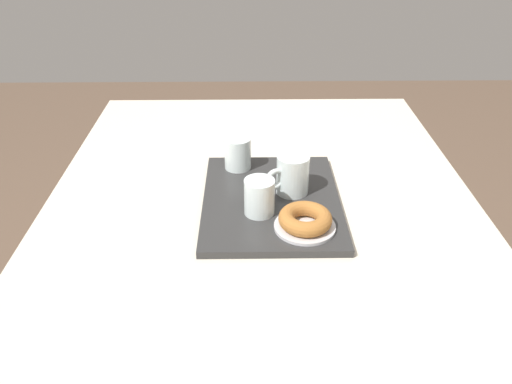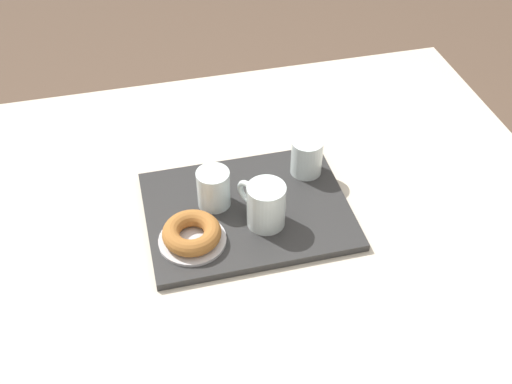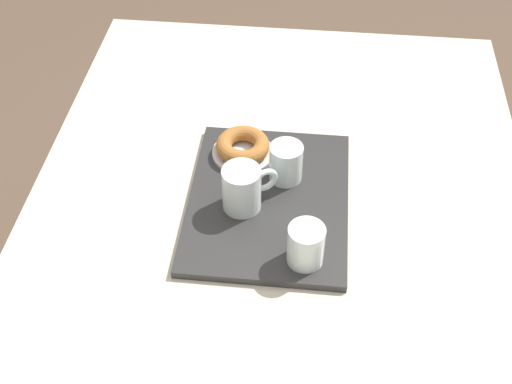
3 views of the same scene
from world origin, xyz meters
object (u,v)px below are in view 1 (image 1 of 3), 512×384
Objects in this scene: water_glass_far at (259,198)px; sugar_donut_left at (305,219)px; tea_mug_left at (292,176)px; dining_table at (262,231)px; serving_tray at (271,201)px; water_glass_near at (238,154)px; donut_plate_left at (305,227)px.

sugar_donut_left is at bearing 57.17° from water_glass_far.
water_glass_far is (0.09, -0.08, -0.01)m from tea_mug_left.
dining_table is 0.16m from water_glass_far.
serving_tray is 0.18m from water_glass_near.
sugar_donut_left is (0.13, 0.07, 0.03)m from serving_tray.
dining_table is 0.17m from tea_mug_left.
dining_table is 12.42× the size of tea_mug_left.
serving_tray is 0.08m from water_glass_far.
serving_tray is 0.08m from tea_mug_left.
water_glass_near reaches higher than donut_plate_left.
tea_mug_left is 0.94× the size of sugar_donut_left.
sugar_donut_left is (0.00, -0.00, 0.02)m from donut_plate_left.
donut_plate_left reaches higher than serving_tray.
donut_plate_left is (0.06, 0.10, -0.03)m from water_glass_far.
tea_mug_left is 0.82× the size of donut_plate_left.
dining_table is 16.28× the size of water_glass_near.
tea_mug_left is at bearing -173.29° from sugar_donut_left.
tea_mug_left reaches higher than water_glass_far.
water_glass_near is 0.72× the size of sugar_donut_left.
water_glass_far is at bearing -122.83° from sugar_donut_left.
water_glass_far is (0.07, -0.01, 0.14)m from dining_table.
serving_tray is 0.14m from donut_plate_left.
serving_tray is 3.83× the size of tea_mug_left.
serving_tray is (0.01, 0.02, 0.10)m from dining_table.
donut_plate_left is at bearing 57.17° from water_glass_far.
tea_mug_left is (-0.03, 0.05, 0.05)m from serving_tray.
tea_mug_left is 0.18m from water_glass_near.
serving_tray is at bearing 154.96° from water_glass_far.
water_glass_near is (-0.13, -0.13, -0.01)m from tea_mug_left.
dining_table is 16.28× the size of water_glass_far.
donut_plate_left is 1.16× the size of sugar_donut_left.
dining_table is at bearing 22.56° from water_glass_near.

